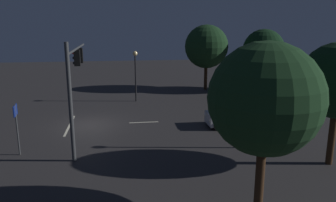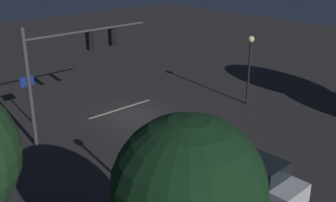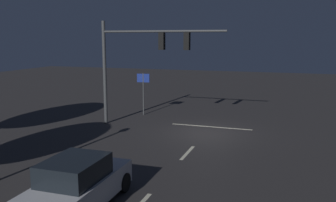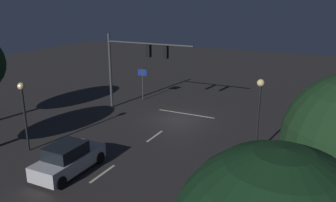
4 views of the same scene
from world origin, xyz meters
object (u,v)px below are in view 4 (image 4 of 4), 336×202
Objects in this scene: traffic_signal_assembly at (135,59)px; car_approaching at (68,159)px; street_lamp_right_kerb at (23,103)px; route_sign at (143,78)px; street_lamp_left_kerb at (259,102)px.

car_approaching is at bearing 102.13° from traffic_signal_assembly.
route_sign is (-0.67, -13.06, -1.00)m from street_lamp_right_kerb.
street_lamp_left_kerb is 1.59× the size of route_sign.
traffic_signal_assembly is 1.64× the size of street_lamp_left_kerb.
traffic_signal_assembly is 2.60× the size of route_sign.
street_lamp_right_kerb reaches higher than route_sign.
car_approaching is at bearing 166.15° from street_lamp_right_kerb.
traffic_signal_assembly is at bearing -100.82° from street_lamp_right_kerb.
traffic_signal_assembly is 10.13m from street_lamp_right_kerb.
street_lamp_right_kerb reaches higher than car_approaching.
street_lamp_right_kerb is (1.89, 9.87, -1.35)m from traffic_signal_assembly.
traffic_signal_assembly is at bearing -19.79° from street_lamp_left_kerb.
route_sign is at bearing -75.84° from car_approaching.
street_lamp_left_kerb is 14.25m from route_sign.
car_approaching is at bearing 38.55° from street_lamp_left_kerb.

